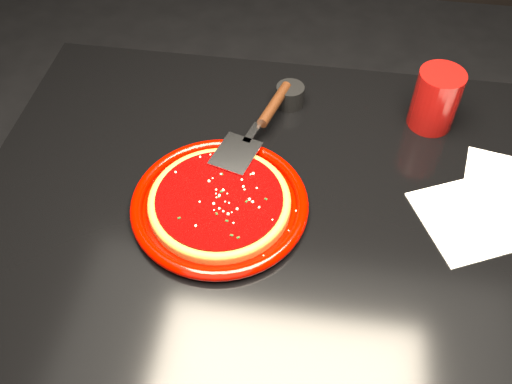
# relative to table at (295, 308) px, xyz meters

# --- Properties ---
(floor) EXTENTS (4.00, 4.00, 0.01)m
(floor) POSITION_rel_table_xyz_m (0.00, 0.00, -0.38)
(floor) COLOR black
(floor) RESTS_ON ground
(table) EXTENTS (1.20, 0.80, 0.75)m
(table) POSITION_rel_table_xyz_m (0.00, 0.00, 0.00)
(table) COLOR black
(table) RESTS_ON floor
(plate) EXTENTS (0.37, 0.37, 0.02)m
(plate) POSITION_rel_table_xyz_m (-0.15, -0.03, 0.39)
(plate) COLOR #7A0400
(plate) RESTS_ON table
(pizza_crust) EXTENTS (0.30, 0.30, 0.01)m
(pizza_crust) POSITION_rel_table_xyz_m (-0.15, -0.03, 0.39)
(pizza_crust) COLOR brown
(pizza_crust) RESTS_ON plate
(pizza_crust_rim) EXTENTS (0.30, 0.30, 0.02)m
(pizza_crust_rim) POSITION_rel_table_xyz_m (-0.15, -0.03, 0.40)
(pizza_crust_rim) COLOR brown
(pizza_crust_rim) RESTS_ON plate
(pizza_sauce) EXTENTS (0.26, 0.26, 0.01)m
(pizza_sauce) POSITION_rel_table_xyz_m (-0.15, -0.03, 0.40)
(pizza_sauce) COLOR #710201
(pizza_sauce) RESTS_ON plate
(parmesan_dusting) EXTENTS (0.21, 0.21, 0.01)m
(parmesan_dusting) POSITION_rel_table_xyz_m (-0.15, -0.03, 0.41)
(parmesan_dusting) COLOR beige
(parmesan_dusting) RESTS_ON plate
(basil_flecks) EXTENTS (0.20, 0.20, 0.00)m
(basil_flecks) POSITION_rel_table_xyz_m (-0.15, -0.03, 0.41)
(basil_flecks) COLOR black
(basil_flecks) RESTS_ON plate
(pizza_server) EXTENTS (0.17, 0.32, 0.02)m
(pizza_server) POSITION_rel_table_xyz_m (-0.11, 0.15, 0.41)
(pizza_server) COLOR silver
(pizza_server) RESTS_ON plate
(cup) EXTENTS (0.12, 0.12, 0.12)m
(cup) POSITION_rel_table_xyz_m (0.22, 0.25, 0.44)
(cup) COLOR maroon
(cup) RESTS_ON table
(napkin_a) EXTENTS (0.22, 0.22, 0.00)m
(napkin_a) POSITION_rel_table_xyz_m (0.28, 0.01, 0.38)
(napkin_a) COLOR white
(napkin_a) RESTS_ON table
(napkin_b) EXTENTS (0.18, 0.18, 0.00)m
(napkin_b) POSITION_rel_table_xyz_m (0.36, 0.10, 0.38)
(napkin_b) COLOR white
(napkin_b) RESTS_ON table
(ramekin) EXTENTS (0.07, 0.07, 0.04)m
(ramekin) POSITION_rel_table_xyz_m (-0.06, 0.26, 0.40)
(ramekin) COLOR black
(ramekin) RESTS_ON table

